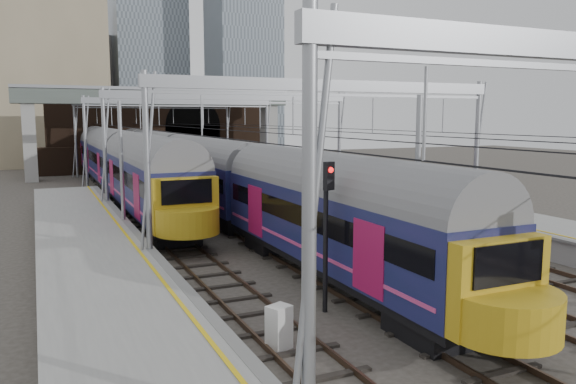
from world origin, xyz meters
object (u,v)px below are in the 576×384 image
train_second (111,158)px  train_main (178,165)px  relay_cabinet (279,327)px  signal_near_left (327,218)px

train_second → train_main: bearing=-64.5°
train_main → train_second: (-4.00, 8.38, 0.13)m
train_main → relay_cabinet: train_main is taller
train_main → signal_near_left: size_ratio=13.71×
signal_near_left → relay_cabinet: 4.04m
train_main → relay_cabinet: 30.12m
train_second → signal_near_left: bearing=-86.6°
relay_cabinet → train_main: bearing=59.4°
train_second → relay_cabinet: train_second is taller
signal_near_left → relay_cabinet: (-2.51, -1.99, -2.47)m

